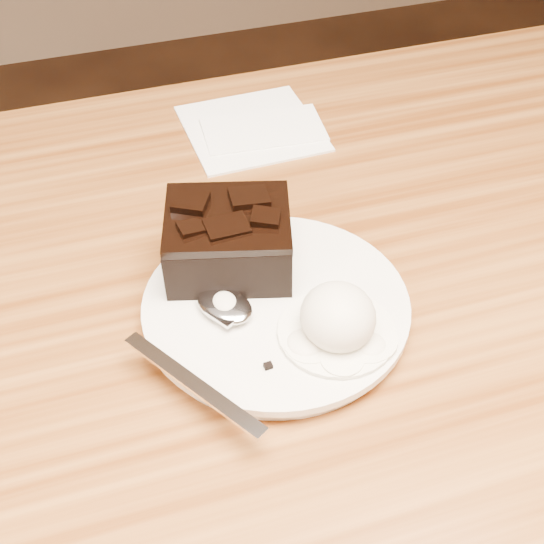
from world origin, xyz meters
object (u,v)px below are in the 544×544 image
object	(u,v)px
plate	(276,310)
brownie	(228,243)
spoon	(225,307)
ice_cream_scoop	(338,316)
napkin	(252,127)

from	to	relation	value
plate	brownie	distance (m)	0.07
spoon	plate	bearing A→B (deg)	-34.41
ice_cream_scoop	spoon	world-z (taller)	ice_cream_scoop
plate	spoon	bearing A→B (deg)	176.99
brownie	napkin	world-z (taller)	brownie
plate	brownie	world-z (taller)	brownie
brownie	napkin	size ratio (longest dim) A/B	0.73
brownie	spoon	distance (m)	0.06
napkin	plate	bearing A→B (deg)	-102.70
ice_cream_scoop	napkin	world-z (taller)	ice_cream_scoop
brownie	spoon	bearing A→B (deg)	-109.11
brownie	spoon	world-z (taller)	brownie
spoon	napkin	xyz separation A→B (m)	(0.10, 0.26, -0.02)
ice_cream_scoop	spoon	bearing A→B (deg)	146.83
ice_cream_scoop	plate	bearing A→B (deg)	125.56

